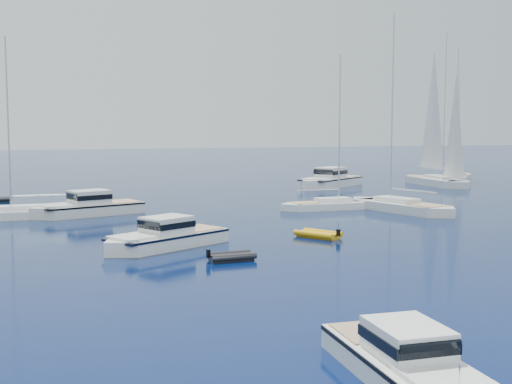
% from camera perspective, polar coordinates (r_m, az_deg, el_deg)
% --- Properties ---
extents(ground, '(400.00, 400.00, 0.00)m').
position_cam_1_polar(ground, '(30.04, 8.18, -9.39)').
color(ground, '#08174C').
rests_on(ground, ground).
extents(motor_cruiser_near, '(2.84, 8.77, 2.29)m').
position_cam_1_polar(motor_cruiser_near, '(21.60, 12.91, -15.59)').
color(motor_cruiser_near, silver).
rests_on(motor_cruiser_near, ground).
extents(motor_cruiser_left, '(9.84, 7.50, 2.54)m').
position_cam_1_polar(motor_cruiser_left, '(43.42, -7.77, -4.70)').
color(motor_cruiser_left, silver).
rests_on(motor_cruiser_left, ground).
extents(motor_cruiser_centre, '(11.07, 6.67, 2.78)m').
position_cam_1_polar(motor_cruiser_centre, '(60.10, -14.13, -1.93)').
color(motor_cruiser_centre, silver).
rests_on(motor_cruiser_centre, ground).
extents(motor_cruiser_distant, '(11.95, 10.14, 3.18)m').
position_cam_1_polar(motor_cruiser_distant, '(85.81, 6.27, 0.44)').
color(motor_cruiser_distant, white).
rests_on(motor_cruiser_distant, ground).
extents(sailboat_mid_r, '(7.16, 12.98, 18.52)m').
position_cam_1_polar(sailboat_mid_r, '(62.31, 12.19, -1.62)').
color(sailboat_mid_r, silver).
rests_on(sailboat_mid_r, ground).
extents(sailboat_mid_l, '(10.71, 3.10, 15.62)m').
position_cam_1_polar(sailboat_mid_l, '(59.73, -19.05, -2.12)').
color(sailboat_mid_l, white).
rests_on(sailboat_mid_l, ground).
extents(sailboat_centre, '(10.13, 2.89, 14.79)m').
position_cam_1_polar(sailboat_centre, '(62.88, 6.20, -1.46)').
color(sailboat_centre, white).
rests_on(sailboat_centre, ground).
extents(sailboat_sails_r, '(3.95, 13.86, 20.24)m').
position_cam_1_polar(sailboat_sails_r, '(90.76, 15.09, 0.57)').
color(sailboat_sails_r, silver).
rests_on(sailboat_sails_r, ground).
extents(sailboat_sails_far, '(10.89, 12.22, 19.15)m').
position_cam_1_polar(sailboat_sails_far, '(97.66, 16.62, 0.87)').
color(sailboat_sails_far, silver).
rests_on(sailboat_sails_far, ground).
extents(tender_yellow, '(3.38, 3.82, 0.95)m').
position_cam_1_polar(tender_yellow, '(47.03, 5.30, -3.87)').
color(tender_yellow, '#EFA20E').
rests_on(tender_yellow, ground).
extents(tender_grey_near, '(2.90, 1.81, 0.95)m').
position_cam_1_polar(tender_grey_near, '(38.99, -2.10, -5.84)').
color(tender_grey_near, black).
rests_on(tender_grey_near, ground).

